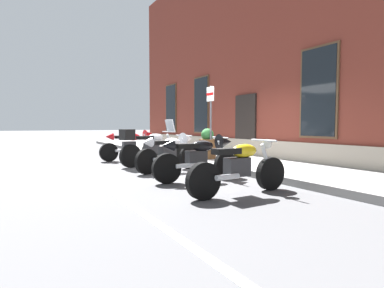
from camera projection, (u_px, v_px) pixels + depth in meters
name	position (u px, v px, depth m)	size (l,w,h in m)	color
ground_plane	(209.00, 168.00, 8.65)	(140.00, 140.00, 0.00)	#4C4C4F
sidewalk	(245.00, 163.00, 9.29)	(27.50, 2.60, 0.15)	slate
lane_stripe	(91.00, 178.00, 7.06)	(27.50, 0.12, 0.01)	silver
brick_pub_facade	(346.00, 44.00, 11.35)	(21.50, 6.84, 8.38)	maroon
motorcycle_red_sport	(133.00, 144.00, 10.65)	(0.62, 2.13, 1.04)	black
motorcycle_silver_touring	(150.00, 146.00, 9.17)	(0.82, 2.17, 1.38)	black
motorcycle_white_sport	(171.00, 150.00, 8.08)	(0.76, 2.01, 1.00)	black
motorcycle_black_sport	(202.00, 155.00, 6.71)	(0.62, 2.11, 1.00)	black
motorcycle_yellow_naked	(240.00, 167.00, 5.33)	(0.62, 2.10, 0.95)	black
parking_sign	(211.00, 112.00, 9.50)	(0.36, 0.07, 2.25)	#4C4C51
barrel_planter	(207.00, 145.00, 9.77)	(0.57, 0.57, 0.95)	brown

